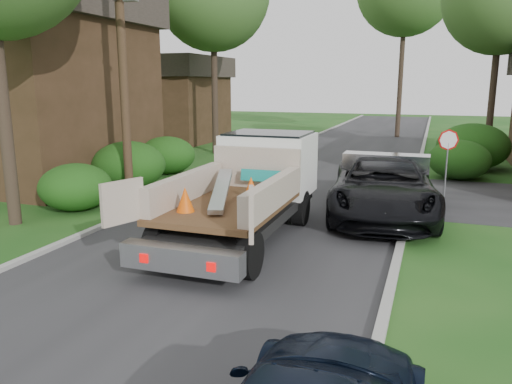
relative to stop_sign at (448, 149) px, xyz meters
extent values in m
plane|color=#184A15|center=(-5.20, -9.00, -1.78)|extent=(120.00, 120.00, 0.00)
cube|color=#28282B|center=(-5.20, 1.00, -1.77)|extent=(8.00, 90.00, 0.02)
cube|color=#9E9E99|center=(-9.30, 1.00, -1.72)|extent=(0.20, 90.00, 0.12)
cube|color=#9E9E99|center=(-1.10, 1.00, -1.72)|extent=(0.20, 90.00, 0.12)
cylinder|color=slate|center=(0.00, 0.00, -0.78)|extent=(0.06, 0.06, 2.00)
cylinder|color=#B20A0A|center=(0.00, 0.00, 0.32)|extent=(0.71, 0.32, 0.76)
cylinder|color=#382619|center=(-10.70, -4.00, 3.22)|extent=(0.30, 0.30, 10.00)
cube|color=#362616|center=(-17.20, -2.00, 1.47)|extent=(9.00, 8.00, 6.50)
cube|color=#332B26|center=(-17.20, -2.00, 5.62)|extent=(9.72, 8.64, 1.80)
cube|color=#362616|center=(-18.70, 13.00, 0.47)|extent=(7.00, 7.00, 4.50)
cube|color=#332B26|center=(-18.70, 13.00, 3.42)|extent=(7.56, 7.56, 1.40)
cube|color=#332B26|center=(-18.70, 13.00, 4.12)|extent=(1.05, 7.56, 0.20)
ellipsoid|color=#1A3C0E|center=(-11.40, -6.00, -1.01)|extent=(2.34, 2.34, 1.53)
ellipsoid|color=#1A3C0E|center=(-11.70, -2.50, -0.84)|extent=(2.86, 2.86, 1.87)
ellipsoid|color=#1A3C0E|center=(-12.00, 1.00, -0.93)|extent=(2.60, 2.60, 1.70)
ellipsoid|color=#1A3C0E|center=(0.60, 4.00, -0.93)|extent=(2.60, 2.60, 1.70)
ellipsoid|color=#1A3C0E|center=(1.30, 7.00, -0.67)|extent=(3.38, 3.38, 2.21)
cylinder|color=#2D2119|center=(-12.00, -8.00, 2.22)|extent=(0.36, 0.36, 8.00)
cylinder|color=#2D2119|center=(-12.70, 8.00, 2.72)|extent=(0.36, 0.36, 9.00)
cylinder|color=#2D2119|center=(2.30, 11.00, 2.47)|extent=(0.36, 0.36, 8.50)
cylinder|color=#2D2119|center=(-19.20, 4.00, 2.72)|extent=(0.36, 0.36, 9.00)
cylinder|color=#2D2119|center=(-3.20, 21.00, 3.72)|extent=(0.36, 0.36, 11.00)
cylinder|color=black|center=(-6.19, -5.29, -1.26)|extent=(0.35, 1.03, 1.03)
cylinder|color=black|center=(-4.02, -5.28, -1.26)|extent=(0.35, 1.03, 1.03)
cylinder|color=black|center=(-6.17, -9.63, -1.26)|extent=(0.35, 1.03, 1.03)
cylinder|color=black|center=(-4.00, -9.62, -1.26)|extent=(0.35, 1.03, 1.03)
cube|color=black|center=(-5.10, -7.34, -1.07)|extent=(2.31, 6.63, 0.27)
cube|color=white|center=(-5.11, -4.95, -0.06)|extent=(2.52, 2.07, 1.77)
cube|color=black|center=(-5.11, -4.95, 0.56)|extent=(2.35, 1.89, 0.63)
cube|color=#472D19|center=(-5.09, -8.14, -0.64)|extent=(2.53, 4.12, 0.14)
cube|color=beige|center=(-5.10, -6.09, -0.01)|extent=(2.51, 0.12, 1.14)
cube|color=beige|center=(-6.24, -8.15, -0.24)|extent=(0.30, 3.88, 0.68)
cube|color=beige|center=(-3.95, -8.14, -0.24)|extent=(0.30, 3.88, 0.68)
cube|color=silver|center=(-5.08, -10.60, -1.15)|extent=(2.63, 0.41, 0.51)
cube|color=#B20505|center=(-5.82, -10.80, -1.15)|extent=(0.18, 0.05, 0.18)
cube|color=#B20505|center=(-4.34, -10.80, -1.15)|extent=(0.18, 0.05, 0.18)
cube|color=beige|center=(-6.51, -10.43, -0.12)|extent=(0.43, 1.00, 0.91)
cube|color=beige|center=(-3.66, -10.42, -0.12)|extent=(0.44, 1.00, 0.91)
cube|color=silver|center=(-5.32, -8.03, -0.25)|extent=(1.25, 2.91, 0.53)
cone|color=#F2590A|center=(-5.72, -9.17, -0.28)|extent=(0.41, 0.41, 0.57)
cone|color=#F2590A|center=(-4.75, -7.45, -0.28)|extent=(0.41, 0.41, 0.57)
cube|color=#148C84|center=(-4.82, -6.37, -0.17)|extent=(1.26, 0.12, 0.32)
imported|color=black|center=(-1.87, -3.40, -0.85)|extent=(3.81, 7.00, 1.86)
camera|label=1|loc=(-0.49, -19.00, 2.30)|focal=35.00mm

